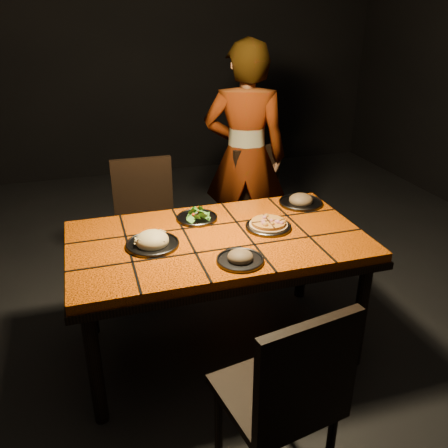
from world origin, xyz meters
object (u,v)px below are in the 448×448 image
object	(u,v)px
chair_near	(288,393)
chair_far_right	(264,200)
chair_far_left	(146,217)
plate_pasta	(152,242)
dining_table	(217,249)
plate_pizza	(268,225)
diner	(245,157)

from	to	relation	value
chair_near	chair_far_right	world-z (taller)	chair_near
chair_far_left	chair_far_right	distance (m)	0.92
plate_pasta	dining_table	bearing A→B (deg)	0.59
plate_pizza	plate_pasta	size ratio (longest dim) A/B	0.93
chair_near	chair_far_left	bearing A→B (deg)	-91.74
plate_pizza	plate_pasta	bearing A→B (deg)	-178.02
chair_near	diner	xyz separation A→B (m)	(0.53, 2.02, 0.32)
diner	plate_pizza	xyz separation A→B (m)	(-0.22, -1.02, -0.09)
chair_far_right	plate_pasta	distance (m)	1.39
diner	chair_far_right	bearing A→B (deg)	157.29
dining_table	plate_pasta	bearing A→B (deg)	-179.41
chair_far_left	diner	xyz separation A→B (m)	(0.80, 0.18, 0.32)
chair_near	plate_pizza	xyz separation A→B (m)	(0.31, 1.00, 0.23)
diner	plate_pizza	world-z (taller)	diner
chair_near	diner	world-z (taller)	diner
chair_far_right	plate_pasta	world-z (taller)	chair_far_right
chair_far_right	plate_pizza	world-z (taller)	chair_far_right
chair_far_left	plate_pasta	size ratio (longest dim) A/B	3.33
chair_near	plate_pasta	bearing A→B (deg)	-80.29
chair_far_right	plate_pasta	size ratio (longest dim) A/B	3.29
chair_far_left	chair_far_right	world-z (taller)	chair_far_left
dining_table	plate_pizza	bearing A→B (deg)	3.58
chair_far_left	plate_pizza	distance (m)	1.05
dining_table	chair_far_right	bearing A→B (deg)	55.13
chair_near	plate_pasta	xyz separation A→B (m)	(-0.35, 0.98, 0.24)
dining_table	chair_near	world-z (taller)	chair_near
chair_far_left	diner	size ratio (longest dim) A/B	0.55
dining_table	chair_near	distance (m)	0.99
diner	plate_pasta	xyz separation A→B (m)	(-0.88, -1.04, -0.08)
dining_table	plate_pasta	world-z (taller)	plate_pasta
dining_table	diner	distance (m)	1.18
chair_near	chair_far_right	bearing A→B (deg)	-118.93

